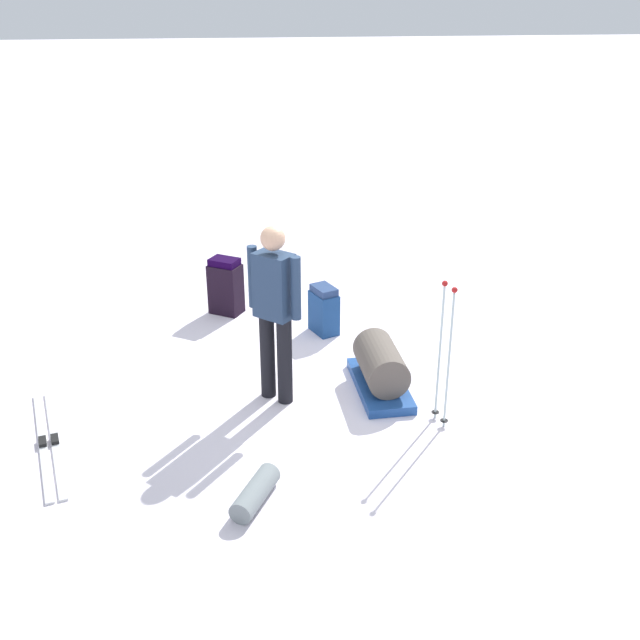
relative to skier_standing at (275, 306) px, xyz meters
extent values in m
plane|color=white|center=(0.20, -0.43, -0.95)|extent=(80.00, 80.00, 0.00)
cylinder|color=black|center=(-0.06, -0.08, -0.53)|extent=(0.14, 0.14, 0.85)
cylinder|color=black|center=(0.06, 0.08, -0.53)|extent=(0.14, 0.14, 0.85)
cube|color=navy|center=(0.00, 0.00, 0.20)|extent=(0.39, 0.40, 0.60)
cylinder|color=navy|center=(-0.16, -0.18, 0.23)|extent=(0.09, 0.09, 0.58)
cylinder|color=navy|center=(0.16, 0.18, 0.23)|extent=(0.09, 0.09, 0.58)
sphere|color=tan|center=(0.00, 0.00, 0.64)|extent=(0.22, 0.22, 0.22)
cube|color=silver|center=(-0.55, 1.94, -0.94)|extent=(1.68, 0.54, 0.02)
cube|color=black|center=(-0.55, 1.94, -0.92)|extent=(0.15, 0.10, 0.03)
cube|color=silver|center=(-0.58, 2.03, -0.94)|extent=(1.68, 0.54, 0.02)
cube|color=black|center=(-0.58, 2.03, -0.92)|extent=(0.15, 0.10, 0.03)
cube|color=black|center=(2.03, 0.49, -0.66)|extent=(0.40, 0.43, 0.59)
cube|color=black|center=(2.03, 0.49, -0.32)|extent=(0.36, 0.39, 0.08)
cube|color=navy|center=(1.38, -0.59, -0.72)|extent=(0.40, 0.34, 0.47)
cube|color=navy|center=(1.38, -0.59, -0.45)|extent=(0.36, 0.30, 0.08)
cylinder|color=#A8BDBD|center=(-0.65, -1.45, -0.31)|extent=(0.02, 0.02, 1.28)
sphere|color=#A51919|center=(-0.65, -1.45, 0.36)|extent=(0.05, 0.05, 0.05)
cylinder|color=black|center=(-0.65, -1.45, -0.89)|extent=(0.07, 0.07, 0.01)
cylinder|color=#A8BDBD|center=(-0.50, -1.41, -0.31)|extent=(0.02, 0.02, 1.28)
sphere|color=#A51919|center=(-0.50, -1.41, 0.36)|extent=(0.05, 0.05, 0.05)
cylinder|color=black|center=(-0.50, -1.41, -0.89)|extent=(0.07, 0.07, 0.01)
cube|color=#1C458D|center=(0.06, -1.00, -0.91)|extent=(1.06, 0.51, 0.09)
cylinder|color=#584F47|center=(0.06, -1.00, -0.66)|extent=(0.75, 0.44, 0.40)
cylinder|color=gray|center=(-1.54, 0.24, -0.86)|extent=(0.57, 0.41, 0.18)
camera|label=1|loc=(-6.26, 0.24, 2.76)|focal=42.85mm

